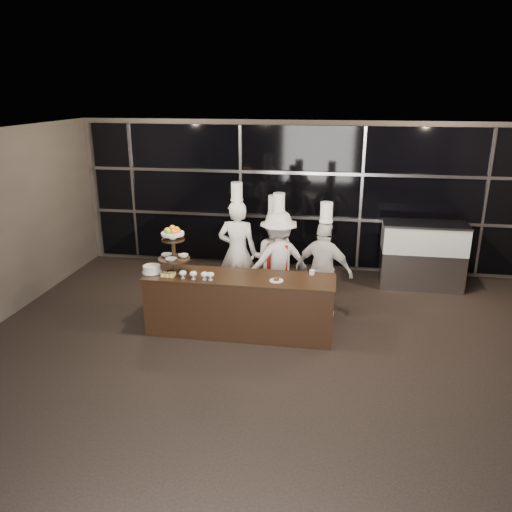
% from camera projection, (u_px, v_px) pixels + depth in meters
% --- Properties ---
extents(room, '(10.00, 10.00, 10.00)m').
position_uv_depth(room, '(264.00, 292.00, 5.35)').
color(room, black).
rests_on(room, ground).
extents(window_wall, '(8.60, 0.10, 2.80)m').
position_uv_depth(window_wall, '(300.00, 197.00, 9.96)').
color(window_wall, black).
rests_on(window_wall, ground).
extents(buffet_counter, '(2.84, 0.74, 0.92)m').
position_uv_depth(buffet_counter, '(240.00, 304.00, 7.55)').
color(buffet_counter, black).
rests_on(buffet_counter, ground).
extents(display_stand, '(0.48, 0.48, 0.74)m').
position_uv_depth(display_stand, '(173.00, 246.00, 7.42)').
color(display_stand, black).
rests_on(display_stand, buffet_counter).
extents(compotes, '(0.53, 0.11, 0.12)m').
position_uv_depth(compotes, '(198.00, 274.00, 7.26)').
color(compotes, silver).
rests_on(compotes, buffet_counter).
extents(layer_cake, '(0.30, 0.30, 0.11)m').
position_uv_depth(layer_cake, '(152.00, 269.00, 7.55)').
color(layer_cake, white).
rests_on(layer_cake, buffet_counter).
extents(pastry_squares, '(0.20, 0.13, 0.05)m').
position_uv_depth(pastry_squares, '(168.00, 274.00, 7.40)').
color(pastry_squares, '#F5E978').
rests_on(pastry_squares, buffet_counter).
extents(small_plate, '(0.20, 0.20, 0.05)m').
position_uv_depth(small_plate, '(276.00, 280.00, 7.22)').
color(small_plate, white).
rests_on(small_plate, buffet_counter).
extents(chef_cup, '(0.08, 0.08, 0.07)m').
position_uv_depth(chef_cup, '(312.00, 272.00, 7.47)').
color(chef_cup, white).
rests_on(chef_cup, buffet_counter).
extents(display_case, '(1.52, 0.66, 1.24)m').
position_uv_depth(display_case, '(423.00, 252.00, 9.27)').
color(display_case, '#A5A5AA').
rests_on(display_case, ground).
extents(chef_a, '(0.66, 0.44, 2.11)m').
position_uv_depth(chef_a, '(238.00, 251.00, 8.54)').
color(chef_a, white).
rests_on(chef_a, ground).
extents(chef_b, '(0.82, 0.66, 1.89)m').
position_uv_depth(chef_b, '(273.00, 257.00, 8.57)').
color(chef_b, silver).
rests_on(chef_b, ground).
extents(chef_c, '(1.26, 1.06, 1.99)m').
position_uv_depth(chef_c, '(278.00, 260.00, 8.30)').
color(chef_c, silver).
rests_on(chef_c, ground).
extents(chef_d, '(1.03, 0.69, 1.93)m').
position_uv_depth(chef_d, '(324.00, 270.00, 7.92)').
color(chef_d, silver).
rests_on(chef_d, ground).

